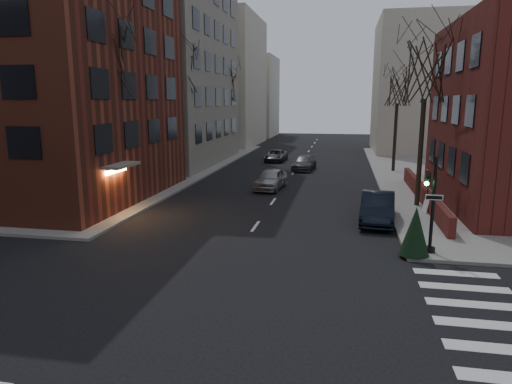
% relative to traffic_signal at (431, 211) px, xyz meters
% --- Properties ---
extents(ground, '(160.00, 160.00, 0.00)m').
position_rel_traffic_signal_xyz_m(ground, '(-7.94, -8.99, -1.91)').
color(ground, black).
rests_on(ground, ground).
extents(sidewalk_far_left, '(44.00, 44.00, 0.15)m').
position_rel_traffic_signal_xyz_m(sidewalk_far_left, '(-36.94, 21.01, -1.83)').
color(sidewalk_far_left, gray).
rests_on(sidewalk_far_left, ground).
extents(building_left_brick, '(15.00, 15.00, 18.00)m').
position_rel_traffic_signal_xyz_m(building_left_brick, '(-23.44, 7.51, 7.09)').
color(building_left_brick, brown).
rests_on(building_left_brick, ground).
extents(building_left_tan, '(18.00, 18.00, 28.00)m').
position_rel_traffic_signal_xyz_m(building_left_tan, '(-24.94, 25.01, 12.09)').
color(building_left_tan, gray).
rests_on(building_left_tan, ground).
extents(low_wall_right, '(0.35, 16.00, 1.00)m').
position_rel_traffic_signal_xyz_m(low_wall_right, '(1.36, 10.01, -1.26)').
color(low_wall_right, '#5A1E1A').
rests_on(low_wall_right, sidewalk_far_right).
extents(building_distant_la, '(14.00, 16.00, 18.00)m').
position_rel_traffic_signal_xyz_m(building_distant_la, '(-22.94, 46.01, 7.09)').
color(building_distant_la, '#BFB4A1').
rests_on(building_distant_la, ground).
extents(building_distant_ra, '(14.00, 14.00, 16.00)m').
position_rel_traffic_signal_xyz_m(building_distant_ra, '(7.06, 41.01, 6.09)').
color(building_distant_ra, '#BFB4A1').
rests_on(building_distant_ra, ground).
extents(building_distant_lb, '(10.00, 12.00, 14.00)m').
position_rel_traffic_signal_xyz_m(building_distant_lb, '(-20.94, 63.01, 5.09)').
color(building_distant_lb, '#BFB4A1').
rests_on(building_distant_lb, ground).
extents(traffic_signal, '(0.76, 0.44, 4.00)m').
position_rel_traffic_signal_xyz_m(traffic_signal, '(0.00, 0.00, 0.00)').
color(traffic_signal, black).
rests_on(traffic_signal, sidewalk_far_right).
extents(tree_left_a, '(4.18, 4.18, 10.26)m').
position_rel_traffic_signal_xyz_m(tree_left_a, '(-16.74, 5.01, 6.56)').
color(tree_left_a, '#2D231C').
rests_on(tree_left_a, sidewalk_far_left).
extents(tree_left_b, '(4.40, 4.40, 10.80)m').
position_rel_traffic_signal_xyz_m(tree_left_b, '(-16.74, 17.01, 7.00)').
color(tree_left_b, '#2D231C').
rests_on(tree_left_b, sidewalk_far_left).
extents(tree_left_c, '(3.96, 3.96, 9.72)m').
position_rel_traffic_signal_xyz_m(tree_left_c, '(-16.74, 31.01, 6.12)').
color(tree_left_c, '#2D231C').
rests_on(tree_left_c, sidewalk_far_left).
extents(tree_right_a, '(3.96, 3.96, 9.72)m').
position_rel_traffic_signal_xyz_m(tree_right_a, '(0.86, 9.01, 6.12)').
color(tree_right_a, '#2D231C').
rests_on(tree_right_a, sidewalk_far_right).
extents(tree_right_b, '(3.74, 3.74, 9.18)m').
position_rel_traffic_signal_xyz_m(tree_right_b, '(0.86, 23.01, 5.68)').
color(tree_right_b, '#2D231C').
rests_on(tree_right_b, sidewalk_far_right).
extents(streetlamp_near, '(0.36, 0.36, 6.28)m').
position_rel_traffic_signal_xyz_m(streetlamp_near, '(-16.14, 13.01, 2.33)').
color(streetlamp_near, black).
rests_on(streetlamp_near, sidewalk_far_left).
extents(streetlamp_far, '(0.36, 0.36, 6.28)m').
position_rel_traffic_signal_xyz_m(streetlamp_far, '(-16.14, 33.01, 2.33)').
color(streetlamp_far, black).
rests_on(streetlamp_far, sidewalk_far_left).
extents(parked_sedan, '(2.08, 4.95, 1.59)m').
position_rel_traffic_signal_xyz_m(parked_sedan, '(-1.74, 4.98, -1.11)').
color(parked_sedan, black).
rests_on(parked_sedan, ground).
extents(car_lane_silver, '(2.20, 4.55, 1.50)m').
position_rel_traffic_signal_xyz_m(car_lane_silver, '(-8.74, 13.12, -1.16)').
color(car_lane_silver, '#97979C').
rests_on(car_lane_silver, ground).
extents(car_lane_gray, '(2.20, 4.61, 1.30)m').
position_rel_traffic_signal_xyz_m(car_lane_gray, '(-7.14, 22.93, -1.26)').
color(car_lane_gray, '#3C3C40').
rests_on(car_lane_gray, ground).
extents(car_lane_far, '(2.19, 4.45, 1.21)m').
position_rel_traffic_signal_xyz_m(car_lane_far, '(-10.64, 28.60, -1.30)').
color(car_lane_far, '#3C3C41').
rests_on(car_lane_far, ground).
extents(sandwich_board, '(0.53, 0.62, 0.85)m').
position_rel_traffic_signal_xyz_m(sandwich_board, '(1.22, 7.12, -1.33)').
color(sandwich_board, white).
rests_on(sandwich_board, sidewalk_far_right).
extents(evergreen_shrub, '(1.57, 1.57, 2.01)m').
position_rel_traffic_signal_xyz_m(evergreen_shrub, '(-0.64, -0.49, -0.75)').
color(evergreen_shrub, black).
rests_on(evergreen_shrub, sidewalk_far_right).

